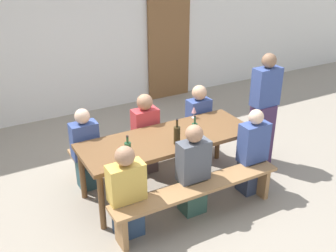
% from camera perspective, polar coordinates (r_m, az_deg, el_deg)
% --- Properties ---
extents(ground_plane, '(24.00, 24.00, 0.00)m').
position_cam_1_polar(ground_plane, '(5.24, 0.00, -8.93)').
color(ground_plane, gray).
extents(back_wall, '(14.00, 0.20, 3.20)m').
position_cam_1_polar(back_wall, '(7.30, -12.20, 14.15)').
color(back_wall, silver).
rests_on(back_wall, ground).
extents(wooden_door, '(0.90, 0.06, 2.10)m').
position_cam_1_polar(wooden_door, '(7.93, 0.13, 11.49)').
color(wooden_door, brown).
rests_on(wooden_door, ground).
extents(tasting_table, '(2.20, 0.80, 0.75)m').
position_cam_1_polar(tasting_table, '(4.89, 0.00, -2.39)').
color(tasting_table, brown).
rests_on(tasting_table, ground).
extents(bench_near, '(2.10, 0.30, 0.45)m').
position_cam_1_polar(bench_near, '(4.55, 4.34, -9.51)').
color(bench_near, '#9E7247').
rests_on(bench_near, ground).
extents(bench_far, '(2.10, 0.30, 0.45)m').
position_cam_1_polar(bench_far, '(5.59, -3.49, -2.34)').
color(bench_far, '#9E7247').
rests_on(bench_far, ground).
extents(wine_bottle_0, '(0.07, 0.07, 0.30)m').
position_cam_1_polar(wine_bottle_0, '(4.32, -5.79, -3.64)').
color(wine_bottle_0, '#234C2D').
rests_on(wine_bottle_0, tasting_table).
extents(wine_bottle_1, '(0.08, 0.08, 0.32)m').
position_cam_1_polar(wine_bottle_1, '(4.65, 1.30, -1.27)').
color(wine_bottle_1, '#332814').
rests_on(wine_bottle_1, tasting_table).
extents(wine_bottle_2, '(0.07, 0.07, 0.34)m').
position_cam_1_polar(wine_bottle_2, '(4.70, 3.84, -0.89)').
color(wine_bottle_2, '#234C2D').
rests_on(wine_bottle_2, tasting_table).
extents(wine_glass_0, '(0.07, 0.07, 0.17)m').
position_cam_1_polar(wine_glass_0, '(4.32, -7.07, -3.55)').
color(wine_glass_0, silver).
rests_on(wine_glass_0, tasting_table).
extents(wine_glass_1, '(0.07, 0.07, 0.16)m').
position_cam_1_polar(wine_glass_1, '(5.34, 3.77, 2.30)').
color(wine_glass_1, silver).
rests_on(wine_glass_1, tasting_table).
extents(seated_guest_near_0, '(0.39, 0.24, 1.08)m').
position_cam_1_polar(seated_guest_near_0, '(4.25, -5.96, -9.77)').
color(seated_guest_near_0, navy).
rests_on(seated_guest_near_0, ground).
extents(seated_guest_near_1, '(0.36, 0.24, 1.13)m').
position_cam_1_polar(seated_guest_near_1, '(4.56, 3.63, -6.64)').
color(seated_guest_near_1, '#315347').
rests_on(seated_guest_near_1, ground).
extents(seated_guest_near_2, '(0.36, 0.24, 1.13)m').
position_cam_1_polar(seated_guest_near_2, '(5.03, 12.08, -3.98)').
color(seated_guest_near_2, '#313B54').
rests_on(seated_guest_near_2, ground).
extents(seated_guest_far_0, '(0.34, 0.24, 1.10)m').
position_cam_1_polar(seated_guest_far_0, '(5.11, -11.79, -3.57)').
color(seated_guest_far_0, '#2E5058').
rests_on(seated_guest_far_0, ground).
extents(seated_guest_far_1, '(0.35, 0.24, 1.14)m').
position_cam_1_polar(seated_guest_far_1, '(5.36, -3.26, -1.28)').
color(seated_guest_far_1, brown).
rests_on(seated_guest_far_1, ground).
extents(seated_guest_far_2, '(0.33, 0.24, 1.11)m').
position_cam_1_polar(seated_guest_far_2, '(5.75, 4.38, 0.48)').
color(seated_guest_far_2, '#532A39').
rests_on(seated_guest_far_2, ground).
extents(standing_host, '(0.38, 0.24, 1.62)m').
position_cam_1_polar(standing_host, '(5.61, 13.59, 1.92)').
color(standing_host, '#452C51').
rests_on(standing_host, ground).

